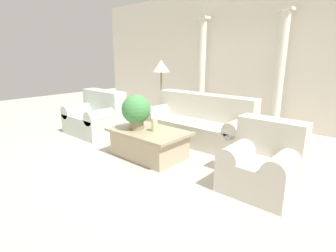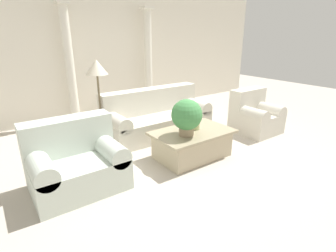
# 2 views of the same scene
# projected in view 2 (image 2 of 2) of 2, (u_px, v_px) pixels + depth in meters

# --- Properties ---
(ground_plane) EXTENTS (16.00, 16.00, 0.00)m
(ground_plane) POSITION_uv_depth(u_px,v_px,m) (179.00, 150.00, 4.63)
(ground_plane) COLOR #BCB2A3
(wall_back) EXTENTS (10.00, 0.06, 3.20)m
(wall_back) POSITION_uv_depth(u_px,v_px,m) (106.00, 48.00, 6.31)
(wall_back) COLOR silver
(wall_back) RESTS_ON ground_plane
(sofa_long) EXTENTS (2.13, 0.87, 0.90)m
(sofa_long) POSITION_uv_depth(u_px,v_px,m) (156.00, 117.00, 5.27)
(sofa_long) COLOR beige
(sofa_long) RESTS_ON ground_plane
(loveseat) EXTENTS (1.15, 0.87, 0.90)m
(loveseat) POSITION_uv_depth(u_px,v_px,m) (76.00, 161.00, 3.43)
(loveseat) COLOR silver
(loveseat) RESTS_ON ground_plane
(coffee_table) EXTENTS (1.29, 0.81, 0.45)m
(coffee_table) POSITION_uv_depth(u_px,v_px,m) (192.00, 144.00, 4.30)
(coffee_table) COLOR tan
(coffee_table) RESTS_ON ground_plane
(potted_plant) EXTENTS (0.47, 0.47, 0.57)m
(potted_plant) POSITION_uv_depth(u_px,v_px,m) (187.00, 116.00, 3.95)
(potted_plant) COLOR #937F60
(potted_plant) RESTS_ON coffee_table
(pillar_candle) EXTENTS (0.09, 0.09, 0.21)m
(pillar_candle) POSITION_uv_depth(u_px,v_px,m) (197.00, 123.00, 4.27)
(pillar_candle) COLOR beige
(pillar_candle) RESTS_ON coffee_table
(floor_lamp) EXTENTS (0.37, 0.37, 1.53)m
(floor_lamp) POSITION_uv_depth(u_px,v_px,m) (97.00, 72.00, 4.44)
(floor_lamp) COLOR brown
(floor_lamp) RESTS_ON ground_plane
(column_left) EXTENTS (0.27, 0.27, 2.56)m
(column_left) POSITION_uv_depth(u_px,v_px,m) (70.00, 65.00, 5.64)
(column_left) COLOR silver
(column_left) RESTS_ON ground_plane
(column_right) EXTENTS (0.27, 0.27, 2.56)m
(column_right) POSITION_uv_depth(u_px,v_px,m) (148.00, 59.00, 6.73)
(column_right) COLOR silver
(column_right) RESTS_ON ground_plane
(armchair) EXTENTS (0.83, 0.81, 0.86)m
(armchair) POSITION_uv_depth(u_px,v_px,m) (255.00, 115.00, 5.40)
(armchair) COLOR beige
(armchair) RESTS_ON ground_plane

